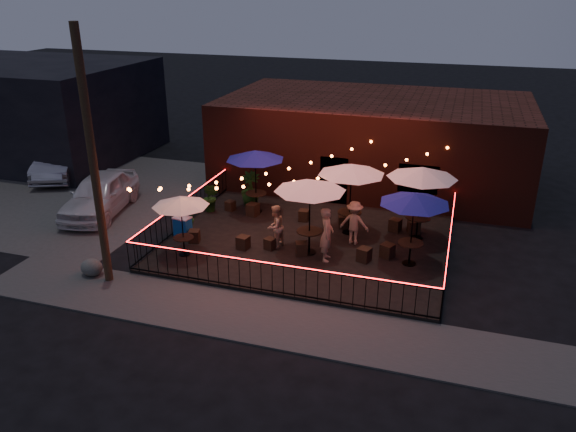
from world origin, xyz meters
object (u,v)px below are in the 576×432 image
(cafe_table_2, at_px, (310,186))
(cafe_table_4, at_px, (415,199))
(boulder, at_px, (92,267))
(cafe_table_5, at_px, (422,174))
(cafe_table_0, at_px, (181,202))
(cafe_table_1, at_px, (255,156))
(cooler, at_px, (183,227))
(utility_pole, at_px, (93,163))
(cafe_table_3, at_px, (351,170))

(cafe_table_2, height_order, cafe_table_4, cafe_table_2)
(cafe_table_2, xyz_separation_m, boulder, (-6.42, -3.55, -2.31))
(cafe_table_5, bearing_deg, cafe_table_4, -90.71)
(cafe_table_4, distance_m, cafe_table_5, 2.16)
(cafe_table_0, height_order, cafe_table_1, cafe_table_1)
(cafe_table_2, relative_size, cafe_table_5, 1.17)
(cafe_table_2, bearing_deg, cooler, -177.55)
(cafe_table_1, height_order, boulder, cafe_table_1)
(utility_pole, distance_m, cooler, 4.95)
(cafe_table_1, relative_size, cafe_table_2, 0.84)
(cafe_table_3, distance_m, cafe_table_4, 3.13)
(cafe_table_5, bearing_deg, utility_pole, -146.88)
(cafe_table_2, xyz_separation_m, cooler, (-4.82, -0.21, -2.06))
(boulder, bearing_deg, cafe_table_4, 20.81)
(cafe_table_4, bearing_deg, cafe_table_3, 142.38)
(utility_pole, xyz_separation_m, cafe_table_1, (2.58, 6.72, -1.45))
(cooler, xyz_separation_m, boulder, (-1.60, -3.34, -0.25))
(utility_pole, relative_size, cooler, 9.67)
(cafe_table_3, relative_size, boulder, 4.02)
(cafe_table_0, bearing_deg, cooler, 118.89)
(cafe_table_2, bearing_deg, cafe_table_3, 65.18)
(utility_pole, bearing_deg, cafe_table_3, 40.75)
(cafe_table_0, bearing_deg, cafe_table_1, 77.84)
(cafe_table_3, xyz_separation_m, cooler, (-5.79, -2.32, -2.07))
(cafe_table_1, xyz_separation_m, cafe_table_3, (4.12, -0.95, 0.10))
(utility_pole, bearing_deg, cooler, 75.37)
(cafe_table_1, bearing_deg, utility_pole, -110.99)
(cafe_table_0, xyz_separation_m, cafe_table_3, (5.09, 3.59, 0.53))
(utility_pole, height_order, cafe_table_1, utility_pole)
(cafe_table_4, bearing_deg, cafe_table_0, -167.51)
(cafe_table_2, bearing_deg, cafe_table_1, 135.65)
(cafe_table_2, distance_m, boulder, 7.69)
(cafe_table_3, xyz_separation_m, cafe_table_4, (2.48, -1.91, -0.16))
(cafe_table_2, height_order, cafe_table_5, cafe_table_5)
(cafe_table_1, bearing_deg, cafe_table_3, -13.03)
(utility_pole, height_order, cafe_table_2, utility_pole)
(cafe_table_3, distance_m, cafe_table_5, 2.52)
(cafe_table_0, distance_m, cafe_table_2, 4.40)
(cafe_table_1, relative_size, cafe_table_5, 0.98)
(cafe_table_1, distance_m, cafe_table_3, 4.23)
(cafe_table_0, distance_m, cafe_table_1, 4.67)
(cafe_table_1, distance_m, cafe_table_2, 4.39)
(cafe_table_3, height_order, boulder, cafe_table_3)
(cooler, bearing_deg, cafe_table_5, 26.19)
(cafe_table_2, bearing_deg, utility_pole, -147.42)
(cafe_table_2, relative_size, boulder, 3.98)
(cafe_table_0, height_order, cafe_table_4, cafe_table_4)
(cafe_table_4, bearing_deg, cafe_table_2, -176.64)
(cafe_table_2, relative_size, cafe_table_3, 0.99)
(cafe_table_0, distance_m, cafe_table_4, 7.77)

